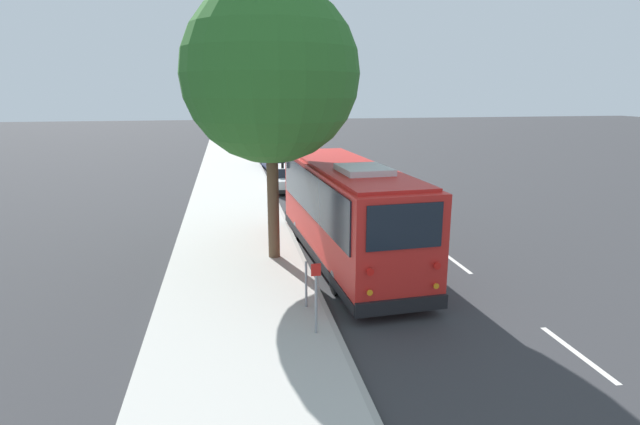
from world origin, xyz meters
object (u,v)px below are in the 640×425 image
sign_post_far (306,284)px  parked_sedan_white (289,178)px  sign_post_near (316,298)px  parked_sedan_navy (275,161)px  street_tree (270,61)px  shuttle_bus (346,207)px

sign_post_far → parked_sedan_white: bearing=-5.4°
parked_sedan_white → sign_post_near: sign_post_near is taller
parked_sedan_navy → street_tree: street_tree is taller
shuttle_bus → parked_sedan_navy: 20.04m
street_tree → sign_post_far: 6.97m
parked_sedan_white → parked_sedan_navy: bearing=2.2°
shuttle_bus → parked_sedan_navy: (20.00, 0.43, -1.21)m
parked_sedan_white → street_tree: size_ratio=0.50×
parked_sedan_white → shuttle_bus: bearing=-176.6°
shuttle_bus → sign_post_far: shuttle_bus is taller
sign_post_far → parked_sedan_navy: bearing=-3.5°
parked_sedan_white → sign_post_far: sign_post_far is taller
parked_sedan_white → street_tree: (-12.00, 1.95, 5.69)m
street_tree → sign_post_near: street_tree is taller
shuttle_bus → parked_sedan_white: (12.52, 0.37, -1.17)m
parked_sedan_white → sign_post_far: 16.26m
shuttle_bus → sign_post_far: bearing=149.4°
sign_post_near → shuttle_bus: bearing=-20.3°
sign_post_near → parked_sedan_white: bearing=-4.9°
parked_sedan_white → parked_sedan_navy: parked_sedan_white is taller
shuttle_bus → sign_post_near: (-5.09, 1.89, -0.79)m
parked_sedan_white → street_tree: street_tree is taller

